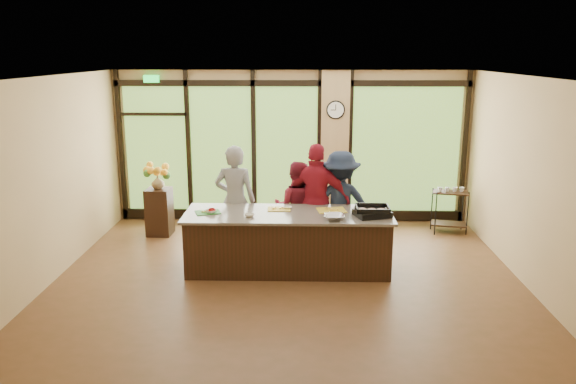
# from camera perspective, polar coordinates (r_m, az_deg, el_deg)

# --- Properties ---
(floor) EXTENTS (7.00, 7.00, 0.00)m
(floor) POSITION_cam_1_polar(r_m,az_deg,el_deg) (8.68, -0.04, -8.55)
(floor) COLOR brown
(floor) RESTS_ON ground
(ceiling) EXTENTS (7.00, 7.00, 0.00)m
(ceiling) POSITION_cam_1_polar(r_m,az_deg,el_deg) (8.02, -0.04, 11.66)
(ceiling) COLOR white
(ceiling) RESTS_ON back_wall
(back_wall) EXTENTS (7.00, 0.00, 7.00)m
(back_wall) POSITION_cam_1_polar(r_m,az_deg,el_deg) (11.16, 0.37, 4.59)
(back_wall) COLOR tan
(back_wall) RESTS_ON floor
(left_wall) EXTENTS (0.00, 6.00, 6.00)m
(left_wall) POSITION_cam_1_polar(r_m,az_deg,el_deg) (9.02, -22.88, 1.19)
(left_wall) COLOR tan
(left_wall) RESTS_ON floor
(right_wall) EXTENTS (0.00, 6.00, 6.00)m
(right_wall) POSITION_cam_1_polar(r_m,az_deg,el_deg) (8.85, 23.25, 0.93)
(right_wall) COLOR tan
(right_wall) RESTS_ON floor
(window_wall) EXTENTS (6.90, 0.12, 3.00)m
(window_wall) POSITION_cam_1_polar(r_m,az_deg,el_deg) (11.13, 1.21, 4.02)
(window_wall) COLOR tan
(window_wall) RESTS_ON floor
(island_base) EXTENTS (3.10, 1.00, 0.88)m
(island_base) POSITION_cam_1_polar(r_m,az_deg,el_deg) (8.80, 0.01, -5.15)
(island_base) COLOR black
(island_base) RESTS_ON floor
(countertop) EXTENTS (3.20, 1.10, 0.04)m
(countertop) POSITION_cam_1_polar(r_m,az_deg,el_deg) (8.66, 0.01, -2.28)
(countertop) COLOR slate
(countertop) RESTS_ON island_base
(wall_clock) EXTENTS (0.36, 0.04, 0.36)m
(wall_clock) POSITION_cam_1_polar(r_m,az_deg,el_deg) (10.95, 4.86, 8.32)
(wall_clock) COLOR black
(wall_clock) RESTS_ON window_wall
(cook_left) EXTENTS (0.71, 0.50, 1.87)m
(cook_left) POSITION_cam_1_polar(r_m,az_deg,el_deg) (9.37, -5.39, -0.87)
(cook_left) COLOR gray
(cook_left) RESTS_ON floor
(cook_midleft) EXTENTS (0.83, 0.69, 1.58)m
(cook_midleft) POSITION_cam_1_polar(r_m,az_deg,el_deg) (9.47, 0.86, -1.55)
(cook_midleft) COLOR maroon
(cook_midleft) RESTS_ON floor
(cook_midright) EXTENTS (1.18, 0.70, 1.89)m
(cook_midright) POSITION_cam_1_polar(r_m,az_deg,el_deg) (9.30, 2.94, -0.86)
(cook_midright) COLOR maroon
(cook_midright) RESTS_ON floor
(cook_right) EXTENTS (1.14, 0.66, 1.76)m
(cook_right) POSITION_cam_1_polar(r_m,az_deg,el_deg) (9.40, 5.32, -1.15)
(cook_right) COLOR #182136
(cook_right) RESTS_ON floor
(roasting_pan) EXTENTS (0.60, 0.53, 0.09)m
(roasting_pan) POSITION_cam_1_polar(r_m,az_deg,el_deg) (8.57, 8.55, -2.16)
(roasting_pan) COLOR black
(roasting_pan) RESTS_ON countertop
(mixing_bowl) EXTENTS (0.34, 0.34, 0.08)m
(mixing_bowl) POSITION_cam_1_polar(r_m,az_deg,el_deg) (8.34, 4.69, -2.56)
(mixing_bowl) COLOR silver
(mixing_bowl) RESTS_ON countertop
(cutting_board_left) EXTENTS (0.44, 0.38, 0.01)m
(cutting_board_left) POSITION_cam_1_polar(r_m,az_deg,el_deg) (8.77, -8.15, -2.05)
(cutting_board_left) COLOR #2D7C2E
(cutting_board_left) RESTS_ON countertop
(cutting_board_center) EXTENTS (0.37, 0.28, 0.01)m
(cutting_board_center) POSITION_cam_1_polar(r_m,az_deg,el_deg) (8.85, -0.92, -1.74)
(cutting_board_center) COLOR gold
(cutting_board_center) RESTS_ON countertop
(cutting_board_right) EXTENTS (0.48, 0.39, 0.01)m
(cutting_board_right) POSITION_cam_1_polar(r_m,az_deg,el_deg) (8.81, 4.43, -1.86)
(cutting_board_right) COLOR gold
(cutting_board_right) RESTS_ON countertop
(prep_bowl_near) EXTENTS (0.18, 0.18, 0.05)m
(prep_bowl_near) POSITION_cam_1_polar(r_m,az_deg,el_deg) (8.72, -7.83, -1.97)
(prep_bowl_near) COLOR silver
(prep_bowl_near) RESTS_ON countertop
(prep_bowl_mid) EXTENTS (0.16, 0.16, 0.05)m
(prep_bowl_mid) POSITION_cam_1_polar(r_m,az_deg,el_deg) (8.48, -3.93, -2.36)
(prep_bowl_mid) COLOR silver
(prep_bowl_mid) RESTS_ON countertop
(prep_bowl_far) EXTENTS (0.15, 0.15, 0.03)m
(prep_bowl_far) POSITION_cam_1_polar(r_m,az_deg,el_deg) (8.88, -0.06, -1.61)
(prep_bowl_far) COLOR silver
(prep_bowl_far) RESTS_ON countertop
(red_ramekin) EXTENTS (0.13, 0.13, 0.08)m
(red_ramekin) POSITION_cam_1_polar(r_m,az_deg,el_deg) (8.70, -7.75, -1.92)
(red_ramekin) COLOR red
(red_ramekin) RESTS_ON countertop
(flower_stand) EXTENTS (0.46, 0.46, 0.88)m
(flower_stand) POSITION_cam_1_polar(r_m,az_deg,el_deg) (10.74, -12.93, -1.96)
(flower_stand) COLOR black
(flower_stand) RESTS_ON floor
(flower_vase) EXTENTS (0.32, 0.32, 0.25)m
(flower_vase) POSITION_cam_1_polar(r_m,az_deg,el_deg) (10.60, -13.09, 0.97)
(flower_vase) COLOR olive
(flower_vase) RESTS_ON flower_stand
(bar_cart) EXTENTS (0.70, 0.49, 0.88)m
(bar_cart) POSITION_cam_1_polar(r_m,az_deg,el_deg) (10.99, 16.11, -1.31)
(bar_cart) COLOR black
(bar_cart) RESTS_ON floor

